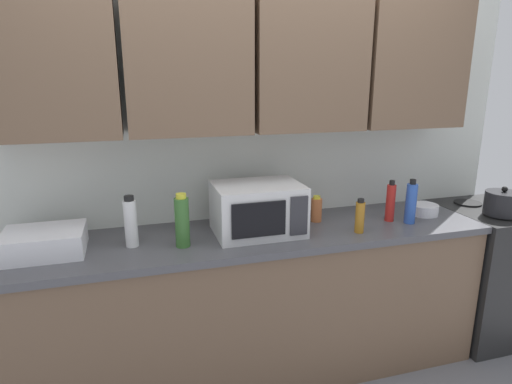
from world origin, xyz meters
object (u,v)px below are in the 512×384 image
(bottle_spice_jar, at_px, (316,209))
(bottle_red_sauce, at_px, (390,202))
(bottle_blue_cleaner, at_px, (411,203))
(bottle_amber_vinegar, at_px, (360,217))
(bottle_green_oil, at_px, (182,221))
(bottle_white_jar, at_px, (131,222))
(dish_rack, at_px, (44,242))
(kettle, at_px, (503,203))
(stove_range, at_px, (494,269))
(bowl_ceramic_small, at_px, (424,209))
(microwave, at_px, (258,209))

(bottle_spice_jar, bearing_deg, bottle_red_sauce, -15.27)
(bottle_blue_cleaner, relative_size, bottle_amber_vinegar, 1.37)
(bottle_green_oil, bearing_deg, bottle_spice_jar, 11.80)
(bottle_green_oil, xyz_separation_m, bottle_amber_vinegar, (0.98, -0.07, -0.04))
(bottle_spice_jar, bearing_deg, bottle_white_jar, -174.78)
(bottle_spice_jar, distance_m, bottle_blue_cleaner, 0.56)
(dish_rack, height_order, bottle_blue_cleaner, bottle_blue_cleaner)
(kettle, xyz_separation_m, bottle_white_jar, (-2.23, 0.14, 0.04))
(dish_rack, relative_size, bottle_red_sauce, 1.51)
(stove_range, height_order, bottle_white_jar, bottle_white_jar)
(bottle_spice_jar, height_order, bottle_blue_cleaner, bottle_blue_cleaner)
(bottle_spice_jar, bearing_deg, bowl_ceramic_small, -5.69)
(kettle, height_order, bottle_blue_cleaner, bottle_blue_cleaner)
(stove_range, relative_size, microwave, 1.90)
(microwave, relative_size, bottle_blue_cleaner, 1.79)
(bottle_blue_cleaner, xyz_separation_m, bottle_white_jar, (-1.60, 0.09, 0.01))
(bottle_amber_vinegar, relative_size, bottle_white_jar, 0.73)
(kettle, relative_size, microwave, 0.44)
(bottle_spice_jar, relative_size, bottle_amber_vinegar, 0.81)
(bowl_ceramic_small, bearing_deg, dish_rack, -179.81)
(dish_rack, height_order, bottle_red_sauce, bottle_red_sauce)
(dish_rack, xyz_separation_m, bottle_spice_jar, (1.49, 0.08, 0.01))
(bottle_blue_cleaner, relative_size, bottle_white_jar, 0.99)
(kettle, distance_m, dish_rack, 2.65)
(stove_range, relative_size, bowl_ceramic_small, 5.10)
(kettle, bearing_deg, microwave, 174.53)
(kettle, distance_m, bottle_white_jar, 2.24)
(stove_range, relative_size, kettle, 4.29)
(microwave, bearing_deg, stove_range, -0.30)
(stove_range, bearing_deg, bottle_amber_vinegar, -172.79)
(dish_rack, height_order, bowl_ceramic_small, dish_rack)
(stove_range, relative_size, bottle_spice_jar, 5.73)
(kettle, xyz_separation_m, bottle_red_sauce, (-0.73, 0.12, 0.03))
(bottle_red_sauce, distance_m, bottle_amber_vinegar, 0.31)
(dish_rack, relative_size, bottle_spice_jar, 2.39)
(microwave, height_order, dish_rack, microwave)
(bottle_red_sauce, bearing_deg, bottle_blue_cleaner, -36.40)
(bottle_white_jar, relative_size, bowl_ceramic_small, 1.51)
(bottle_green_oil, xyz_separation_m, bowl_ceramic_small, (1.54, 0.10, -0.10))
(kettle, relative_size, bottle_spice_jar, 1.34)
(bottle_spice_jar, bearing_deg, microwave, -167.33)
(bottle_blue_cleaner, bearing_deg, bottle_green_oil, 179.40)
(stove_range, bearing_deg, bottle_red_sauce, -178.75)
(microwave, xyz_separation_m, bottle_green_oil, (-0.43, -0.08, -0.01))
(kettle, relative_size, bottle_green_oil, 0.75)
(stove_range, distance_m, dish_rack, 2.87)
(dish_rack, bearing_deg, bottle_amber_vinegar, -5.86)
(bottle_spice_jar, bearing_deg, kettle, -11.62)
(dish_rack, bearing_deg, bottle_red_sauce, -1.18)
(bottle_green_oil, height_order, bottle_spice_jar, bottle_green_oil)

